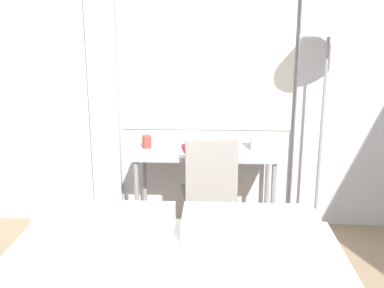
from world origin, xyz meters
name	(u,v)px	position (x,y,z in m)	size (l,w,h in m)	color
wall_back_with_window	(187,69)	(0.02, 2.69, 1.35)	(5.66, 0.13, 2.70)	silver
desk	(205,159)	(0.18, 2.38, 0.68)	(1.12, 0.47, 0.75)	#B2B2B7
desk_chair	(209,188)	(0.22, 2.15, 0.51)	(0.45, 0.45, 0.92)	gray
standing_lamp	(329,30)	(1.07, 2.34, 1.67)	(0.42, 0.42, 1.89)	#4C4C51
telephone	(258,141)	(0.60, 2.46, 0.80)	(0.14, 0.17, 0.12)	silver
book	(196,148)	(0.11, 2.38, 0.77)	(0.24, 0.23, 0.02)	maroon
mug	(147,142)	(-0.29, 2.42, 0.80)	(0.07, 0.07, 0.10)	#993F33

